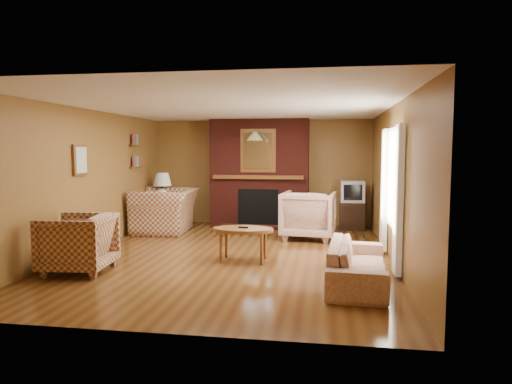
% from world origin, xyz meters
% --- Properties ---
extents(floor, '(6.50, 6.50, 0.00)m').
position_xyz_m(floor, '(0.00, 0.00, 0.00)').
color(floor, '#4D2910').
rests_on(floor, ground).
extents(ceiling, '(6.50, 6.50, 0.00)m').
position_xyz_m(ceiling, '(0.00, 0.00, 2.40)').
color(ceiling, white).
rests_on(ceiling, wall_back).
extents(wall_back, '(6.50, 0.00, 6.50)m').
position_xyz_m(wall_back, '(0.00, 3.25, 1.20)').
color(wall_back, brown).
rests_on(wall_back, floor).
extents(wall_front, '(6.50, 0.00, 6.50)m').
position_xyz_m(wall_front, '(0.00, -3.25, 1.20)').
color(wall_front, brown).
rests_on(wall_front, floor).
extents(wall_left, '(0.00, 6.50, 6.50)m').
position_xyz_m(wall_left, '(-2.50, 0.00, 1.20)').
color(wall_left, brown).
rests_on(wall_left, floor).
extents(wall_right, '(0.00, 6.50, 6.50)m').
position_xyz_m(wall_right, '(2.50, 0.00, 1.20)').
color(wall_right, brown).
rests_on(wall_right, floor).
extents(fireplace, '(2.20, 0.82, 2.40)m').
position_xyz_m(fireplace, '(0.00, 2.98, 1.18)').
color(fireplace, '#4C1710').
rests_on(fireplace, floor).
extents(window_right, '(0.10, 1.85, 2.00)m').
position_xyz_m(window_right, '(2.45, -0.20, 1.13)').
color(window_right, beige).
rests_on(window_right, wall_right).
extents(bookshelf, '(0.09, 0.55, 0.71)m').
position_xyz_m(bookshelf, '(-2.44, 1.90, 1.67)').
color(bookshelf, brown).
rests_on(bookshelf, wall_left).
extents(botanical_print, '(0.05, 0.40, 0.50)m').
position_xyz_m(botanical_print, '(-2.47, -0.30, 1.55)').
color(botanical_print, brown).
rests_on(botanical_print, wall_left).
extents(pendant_light, '(0.36, 0.36, 0.48)m').
position_xyz_m(pendant_light, '(0.00, 2.30, 2.00)').
color(pendant_light, black).
rests_on(pendant_light, ceiling).
extents(plaid_loveseat, '(1.30, 1.46, 0.89)m').
position_xyz_m(plaid_loveseat, '(-1.85, 1.93, 0.45)').
color(plaid_loveseat, maroon).
rests_on(plaid_loveseat, floor).
extents(plaid_armchair, '(0.97, 0.95, 0.82)m').
position_xyz_m(plaid_armchair, '(-1.95, -1.34, 0.41)').
color(plaid_armchair, maroon).
rests_on(plaid_armchair, floor).
extents(floral_sofa, '(0.84, 1.86, 0.53)m').
position_xyz_m(floral_sofa, '(1.90, -1.31, 0.26)').
color(floral_sofa, beige).
rests_on(floral_sofa, floor).
extents(floral_armchair, '(1.09, 1.11, 0.92)m').
position_xyz_m(floral_armchair, '(1.16, 1.62, 0.46)').
color(floral_armchair, beige).
rests_on(floral_armchair, floor).
extents(coffee_table, '(0.93, 0.58, 0.54)m').
position_xyz_m(coffee_table, '(0.24, -0.39, 0.46)').
color(coffee_table, brown).
rests_on(coffee_table, floor).
extents(side_table, '(0.44, 0.44, 0.54)m').
position_xyz_m(side_table, '(-2.10, 2.45, 0.27)').
color(side_table, brown).
rests_on(side_table, floor).
extents(table_lamp, '(0.40, 0.40, 0.67)m').
position_xyz_m(table_lamp, '(-2.10, 2.45, 0.91)').
color(table_lamp, white).
rests_on(table_lamp, side_table).
extents(tv_stand, '(0.57, 0.52, 0.60)m').
position_xyz_m(tv_stand, '(2.05, 2.80, 0.30)').
color(tv_stand, black).
rests_on(tv_stand, floor).
extents(crt_tv, '(0.51, 0.51, 0.46)m').
position_xyz_m(crt_tv, '(2.05, 2.79, 0.83)').
color(crt_tv, '#AFB2B7').
rests_on(crt_tv, tv_stand).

